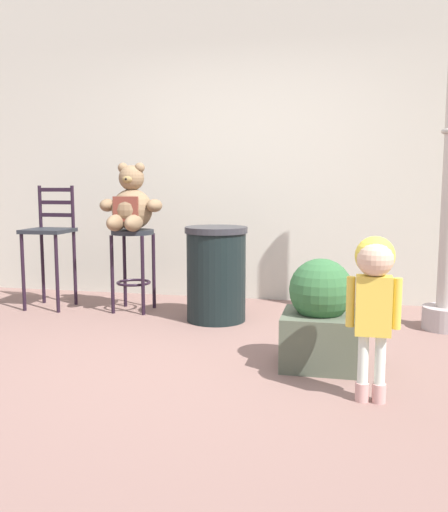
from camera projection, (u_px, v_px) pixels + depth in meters
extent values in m
plane|color=#7D5D55|center=(189.00, 365.00, 3.50)|extent=(24.00, 24.00, 0.00)
cube|color=beige|center=(251.00, 97.00, 5.44)|extent=(7.30, 0.30, 3.97)
cylinder|color=#21242A|center=(133.00, 232.00, 4.93)|extent=(0.38, 0.38, 0.04)
cylinder|color=black|center=(112.00, 275.00, 4.87)|extent=(0.03, 0.03, 0.69)
cylinder|color=black|center=(143.00, 276.00, 4.81)|extent=(0.03, 0.03, 0.69)
cylinder|color=black|center=(125.00, 270.00, 5.14)|extent=(0.03, 0.03, 0.69)
cylinder|color=black|center=(154.00, 271.00, 5.08)|extent=(0.03, 0.03, 0.69)
torus|color=black|center=(134.00, 283.00, 4.99)|extent=(0.31, 0.31, 0.02)
sphere|color=#816649|center=(132.00, 209.00, 4.90)|extent=(0.36, 0.36, 0.36)
cube|color=brown|center=(126.00, 209.00, 4.76)|extent=(0.22, 0.03, 0.22)
sphere|color=#816649|center=(131.00, 178.00, 4.87)|extent=(0.22, 0.22, 0.22)
ellipsoid|color=olive|center=(127.00, 179.00, 4.78)|extent=(0.09, 0.07, 0.07)
sphere|color=black|center=(126.00, 179.00, 4.75)|extent=(0.03, 0.03, 0.03)
sphere|color=#816649|center=(123.00, 168.00, 4.87)|extent=(0.09, 0.09, 0.09)
sphere|color=#816649|center=(140.00, 168.00, 4.84)|extent=(0.09, 0.09, 0.09)
ellipsoid|color=#816649|center=(108.00, 205.00, 4.92)|extent=(0.13, 0.20, 0.11)
ellipsoid|color=#816649|center=(154.00, 206.00, 4.82)|extent=(0.13, 0.20, 0.11)
ellipsoid|color=#816649|center=(116.00, 223.00, 4.77)|extent=(0.12, 0.31, 0.14)
ellipsoid|color=#816649|center=(134.00, 223.00, 4.73)|extent=(0.12, 0.31, 0.14)
cylinder|color=#CB9991|center=(362.00, 392.00, 2.92)|extent=(0.07, 0.07, 0.10)
cylinder|color=silver|center=(363.00, 359.00, 2.90)|extent=(0.06, 0.06, 0.26)
cylinder|color=#CB9991|center=(379.00, 393.00, 2.91)|extent=(0.07, 0.07, 0.10)
cylinder|color=silver|center=(380.00, 360.00, 2.88)|extent=(0.06, 0.06, 0.26)
cube|color=gold|center=(374.00, 306.00, 2.86)|extent=(0.18, 0.10, 0.31)
cylinder|color=gold|center=(350.00, 302.00, 2.88)|extent=(0.04, 0.04, 0.26)
cylinder|color=gold|center=(397.00, 304.00, 2.83)|extent=(0.04, 0.04, 0.26)
sphere|color=#D8B293|center=(375.00, 258.00, 2.82)|extent=(0.19, 0.19, 0.19)
sphere|color=gold|center=(375.00, 256.00, 2.85)|extent=(0.20, 0.20, 0.20)
cylinder|color=black|center=(216.00, 277.00, 4.62)|extent=(0.49, 0.49, 0.74)
cylinder|color=#2D2D33|center=(216.00, 230.00, 4.57)|extent=(0.52, 0.52, 0.05)
cylinder|color=#AB9E9D|center=(445.00, 318.00, 4.37)|extent=(0.35, 0.35, 0.18)
cube|color=#21242A|center=(48.00, 231.00, 5.05)|extent=(0.39, 0.39, 0.03)
cylinder|color=black|center=(23.00, 273.00, 4.97)|extent=(0.03, 0.03, 0.70)
cylinder|color=black|center=(57.00, 274.00, 4.90)|extent=(0.03, 0.03, 0.70)
cylinder|color=black|center=(43.00, 267.00, 5.29)|extent=(0.03, 0.03, 0.70)
cylinder|color=black|center=(75.00, 268.00, 5.22)|extent=(0.03, 0.03, 0.70)
cylinder|color=black|center=(40.00, 206.00, 5.22)|extent=(0.03, 0.03, 0.39)
cylinder|color=black|center=(73.00, 207.00, 5.15)|extent=(0.03, 0.03, 0.39)
cube|color=black|center=(57.00, 215.00, 5.19)|extent=(0.33, 0.02, 0.04)
cube|color=black|center=(56.00, 202.00, 5.18)|extent=(0.33, 0.02, 0.04)
cube|color=black|center=(56.00, 190.00, 5.16)|extent=(0.33, 0.02, 0.04)
cube|color=#505847|center=(320.00, 339.00, 3.49)|extent=(0.47, 0.47, 0.33)
sphere|color=#316236|center=(321.00, 290.00, 3.45)|extent=(0.40, 0.40, 0.40)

